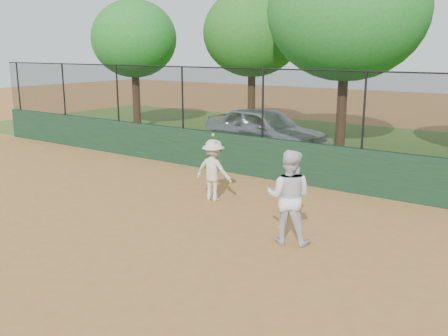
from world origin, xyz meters
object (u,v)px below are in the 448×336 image
Objects in this scene: player_second at (289,197)px; tree_1 at (252,33)px; player_main at (213,170)px; tree_2 at (347,10)px; parked_car at (265,130)px; tree_0 at (134,39)px.

tree_1 is (-7.98, 11.40, 3.52)m from player_second.
player_main is 0.28× the size of tree_1.
tree_1 is at bearing 158.00° from tree_2.
parked_car is 0.76× the size of tree_1.
player_main is (-2.87, 1.45, -0.16)m from player_second.
parked_car is at bearing 108.89° from player_main.
tree_1 is at bearing 48.01° from parked_car.
tree_1 is 0.85× the size of tree_2.
tree_0 is (-9.78, 7.20, 3.40)m from player_main.
parked_car is 2.74× the size of player_main.
player_main is at bearing -91.08° from tree_2.
tree_1 reaches higher than tree_0.
parked_car is 6.35m from player_main.
tree_0 reaches higher than player_main.
tree_1 is (-5.11, 9.95, 3.67)m from player_main.
player_second is at bearing -34.35° from tree_0.
tree_1 reaches higher than parked_car.
tree_2 reaches higher than player_second.
tree_0 is 0.79× the size of tree_2.
parked_car is 2.63× the size of player_second.
player_second is 14.35m from tree_1.
tree_1 is 5.70m from tree_2.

